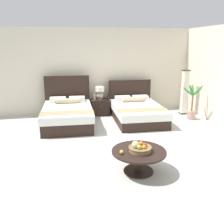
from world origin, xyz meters
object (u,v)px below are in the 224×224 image
(bed_near_window, at_px, (68,114))
(vase, at_px, (95,97))
(table_lamp, at_px, (100,92))
(coffee_table, at_px, (139,156))
(floor_lamp_corner, at_px, (184,92))
(fruit_bowl, at_px, (140,148))
(loose_apple, at_px, (122,152))
(bed_near_corner, at_px, (137,111))
(nightstand, at_px, (100,107))
(potted_palm, at_px, (192,108))

(bed_near_window, height_order, vase, bed_near_window)
(table_lamp, relative_size, coffee_table, 0.42)
(vase, distance_m, floor_lamp_corner, 2.91)
(coffee_table, xyz_separation_m, fruit_bowl, (-0.00, -0.04, 0.17))
(floor_lamp_corner, bearing_deg, loose_apple, -129.92)
(bed_near_corner, bearing_deg, loose_apple, -111.28)
(nightstand, xyz_separation_m, floor_lamp_corner, (2.71, -0.42, 0.46))
(table_lamp, bearing_deg, nightstand, -90.00)
(vase, bearing_deg, bed_near_corner, -32.94)
(floor_lamp_corner, relative_size, potted_palm, 1.29)
(fruit_bowl, bearing_deg, floor_lamp_corner, 53.04)
(coffee_table, bearing_deg, bed_near_corner, 73.77)
(bed_near_corner, height_order, nightstand, bed_near_corner)
(table_lamp, height_order, fruit_bowl, table_lamp)
(bed_near_corner, xyz_separation_m, vase, (-1.16, 0.75, 0.33))
(fruit_bowl, relative_size, loose_apple, 5.62)
(table_lamp, distance_m, coffee_table, 3.90)
(bed_near_window, bearing_deg, coffee_table, -69.20)
(floor_lamp_corner, bearing_deg, nightstand, 171.19)
(bed_near_window, distance_m, vase, 1.20)
(nightstand, height_order, coffee_table, nightstand)
(fruit_bowl, bearing_deg, coffee_table, 89.40)
(bed_near_window, distance_m, table_lamp, 1.41)
(floor_lamp_corner, bearing_deg, bed_near_window, -174.34)
(fruit_bowl, bearing_deg, vase, 94.09)
(coffee_table, height_order, fruit_bowl, fruit_bowl)
(loose_apple, height_order, potted_palm, potted_palm)
(bed_near_corner, distance_m, vase, 1.43)
(vase, bearing_deg, fruit_bowl, -85.91)
(potted_palm, bearing_deg, coffee_table, -132.42)
(bed_near_corner, height_order, coffee_table, bed_near_corner)
(nightstand, xyz_separation_m, loose_apple, (-0.23, -3.93, 0.19))
(vase, relative_size, floor_lamp_corner, 0.12)
(fruit_bowl, bearing_deg, bed_near_corner, 73.94)
(bed_near_window, bearing_deg, table_lamp, 37.53)
(coffee_table, relative_size, potted_palm, 0.87)
(bed_near_window, distance_m, floor_lamp_corner, 3.81)
(nightstand, distance_m, loose_apple, 3.94)
(table_lamp, distance_m, vase, 0.24)
(bed_near_window, xyz_separation_m, floor_lamp_corner, (3.77, 0.37, 0.42))
(table_lamp, bearing_deg, floor_lamp_corner, -9.22)
(bed_near_window, height_order, bed_near_corner, bed_near_window)
(fruit_bowl, bearing_deg, potted_palm, 47.95)
(nightstand, bearing_deg, table_lamp, 90.00)
(nightstand, relative_size, floor_lamp_corner, 0.40)
(bed_near_window, xyz_separation_m, table_lamp, (1.06, 0.81, 0.45))
(table_lamp, height_order, potted_palm, potted_palm)
(vase, xyz_separation_m, potted_palm, (2.84, -1.01, -0.26))
(bed_near_window, distance_m, fruit_bowl, 3.31)
(bed_near_window, relative_size, table_lamp, 5.16)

